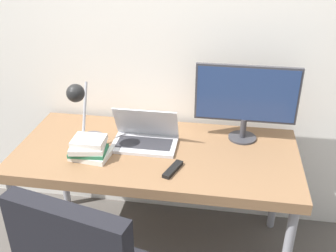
{
  "coord_description": "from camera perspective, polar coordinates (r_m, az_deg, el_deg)",
  "views": [
    {
      "loc": [
        0.37,
        -1.51,
        1.9
      ],
      "look_at": [
        0.07,
        0.33,
        0.91
      ],
      "focal_mm": 42.0,
      "sensor_mm": 36.0,
      "label": 1
    }
  ],
  "objects": [
    {
      "name": "wall_back",
      "position": [
        2.42,
        0.03,
        13.55
      ],
      "size": [
        8.0,
        0.05,
        2.6
      ],
      "color": "silver",
      "rests_on": "ground_plane"
    },
    {
      "name": "desk_lamp",
      "position": [
        2.18,
        -12.56,
        2.7
      ],
      "size": [
        0.14,
        0.28,
        0.41
      ],
      "color": "#4C4C51",
      "rests_on": "desk"
    },
    {
      "name": "book_stack",
      "position": [
        2.2,
        -11.35,
        -3.15
      ],
      "size": [
        0.23,
        0.21,
        0.11
      ],
      "color": "silver",
      "rests_on": "desk"
    },
    {
      "name": "laptop",
      "position": [
        2.28,
        -3.37,
        -1.62
      ],
      "size": [
        0.37,
        0.23,
        0.22
      ],
      "color": "silver",
      "rests_on": "desk"
    },
    {
      "name": "tv_remote",
      "position": [
        2.06,
        0.71,
        -6.29
      ],
      "size": [
        0.09,
        0.17,
        0.02
      ],
      "color": "black",
      "rests_on": "desk"
    },
    {
      "name": "desk",
      "position": [
        2.27,
        -1.71,
        -4.82
      ],
      "size": [
        1.6,
        0.74,
        0.73
      ],
      "color": "brown",
      "rests_on": "ground_plane"
    },
    {
      "name": "monitor",
      "position": [
        2.28,
        11.29,
        4.06
      ],
      "size": [
        0.58,
        0.17,
        0.46
      ],
      "color": "#333338",
      "rests_on": "desk"
    }
  ]
}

